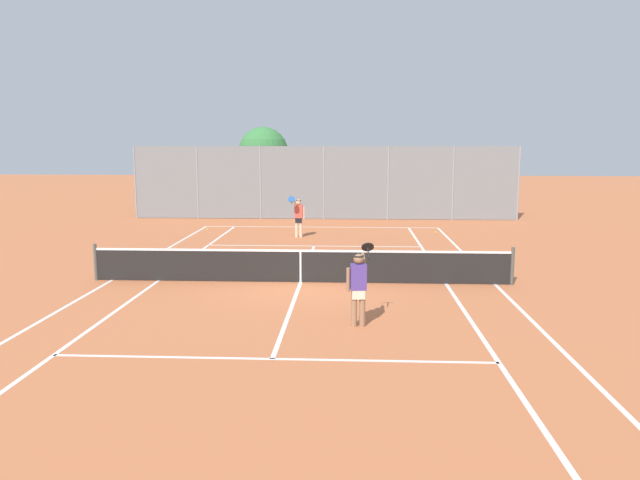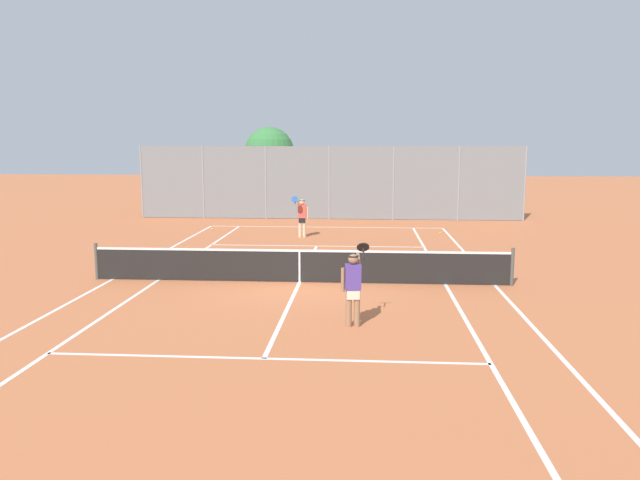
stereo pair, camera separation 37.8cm
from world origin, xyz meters
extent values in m
plane|color=#BC663D|center=(0.00, 0.00, 0.00)|extent=(120.00, 120.00, 0.00)
cube|color=silver|center=(0.00, 11.90, 0.00)|extent=(11.00, 0.10, 0.01)
cube|color=silver|center=(-5.50, 0.00, 0.00)|extent=(0.10, 23.80, 0.01)
cube|color=silver|center=(5.50, 0.00, 0.00)|extent=(0.10, 23.80, 0.01)
cube|color=silver|center=(-4.13, 0.00, 0.00)|extent=(0.10, 23.80, 0.01)
cube|color=silver|center=(4.13, 0.00, 0.00)|extent=(0.10, 23.80, 0.01)
cube|color=silver|center=(0.00, -6.40, 0.00)|extent=(8.26, 0.10, 0.01)
cube|color=silver|center=(0.00, 6.40, 0.00)|extent=(8.26, 0.10, 0.01)
cube|color=silver|center=(0.00, 0.00, 0.00)|extent=(0.10, 12.80, 0.01)
cylinder|color=#474C47|center=(-5.95, 0.00, 0.53)|extent=(0.10, 0.10, 1.07)
cylinder|color=#474C47|center=(5.95, 0.00, 0.53)|extent=(0.10, 0.10, 1.07)
cube|color=black|center=(0.00, 0.00, 0.46)|extent=(11.90, 0.02, 0.89)
cube|color=white|center=(0.00, 0.00, 0.92)|extent=(11.90, 0.03, 0.06)
cube|color=white|center=(0.00, 0.00, 0.44)|extent=(0.05, 0.03, 0.89)
cylinder|color=#936B4C|center=(1.51, -4.25, 0.41)|extent=(0.13, 0.13, 0.82)
cylinder|color=#936B4C|center=(1.69, -4.23, 0.41)|extent=(0.13, 0.13, 0.82)
cube|color=beige|center=(1.60, -4.24, 0.74)|extent=(0.30, 0.21, 0.24)
cube|color=#4C388C|center=(1.60, -4.24, 1.10)|extent=(0.36, 0.23, 0.56)
sphere|color=#936B4C|center=(1.60, -4.24, 1.49)|extent=(0.22, 0.22, 0.22)
cylinder|color=black|center=(1.60, -4.24, 1.56)|extent=(0.23, 0.23, 0.02)
cylinder|color=#936B4C|center=(1.38, -4.26, 1.04)|extent=(0.08, 0.08, 0.52)
cylinder|color=#936B4C|center=(1.71, -4.09, 1.39)|extent=(0.13, 0.46, 0.35)
cylinder|color=black|center=(1.82, -3.81, 1.55)|extent=(0.06, 0.25, 0.22)
cylinder|color=black|center=(1.80, -3.70, 1.66)|extent=(0.30, 0.22, 0.23)
cylinder|color=beige|center=(-0.70, 8.66, 0.41)|extent=(0.13, 0.13, 0.82)
cylinder|color=beige|center=(-0.88, 8.66, 0.41)|extent=(0.13, 0.13, 0.82)
cube|color=black|center=(-0.79, 8.66, 0.74)|extent=(0.28, 0.19, 0.24)
cube|color=#D84C3F|center=(-0.79, 8.66, 1.10)|extent=(0.34, 0.21, 0.56)
sphere|color=beige|center=(-0.79, 8.66, 1.49)|extent=(0.22, 0.22, 0.22)
cylinder|color=black|center=(-0.79, 8.66, 1.56)|extent=(0.23, 0.23, 0.02)
cylinder|color=beige|center=(-0.57, 8.67, 1.04)|extent=(0.08, 0.08, 0.52)
cylinder|color=beige|center=(-0.91, 8.52, 1.39)|extent=(0.09, 0.46, 0.35)
cylinder|color=#1E4C99|center=(-1.04, 8.25, 1.55)|extent=(0.04, 0.25, 0.22)
cylinder|color=#1E4C99|center=(-1.04, 8.13, 1.66)|extent=(0.28, 0.20, 0.23)
sphere|color=#D1DB33|center=(5.18, 10.17, 0.03)|extent=(0.07, 0.07, 0.07)
sphere|color=#D1DB33|center=(4.05, 8.56, 0.03)|extent=(0.07, 0.07, 0.07)
sphere|color=#D1DB33|center=(-5.16, 10.66, 0.03)|extent=(0.07, 0.07, 0.07)
sphere|color=#D1DB33|center=(-2.22, 3.34, 0.03)|extent=(0.07, 0.07, 0.07)
cylinder|color=gray|center=(-9.98, 15.04, 1.91)|extent=(0.08, 0.08, 3.81)
cylinder|color=gray|center=(-6.65, 15.04, 1.91)|extent=(0.08, 0.08, 3.81)
cylinder|color=gray|center=(-3.33, 15.04, 1.91)|extent=(0.08, 0.08, 3.81)
cylinder|color=gray|center=(0.00, 15.04, 1.91)|extent=(0.08, 0.08, 3.81)
cylinder|color=gray|center=(3.33, 15.04, 1.91)|extent=(0.08, 0.08, 3.81)
cylinder|color=gray|center=(6.65, 15.04, 1.91)|extent=(0.08, 0.08, 3.81)
cylinder|color=gray|center=(9.98, 15.04, 1.91)|extent=(0.08, 0.08, 3.81)
cube|color=slate|center=(0.00, 15.04, 1.91)|extent=(19.95, 0.02, 3.77)
cylinder|color=brown|center=(-3.62, 18.39, 1.22)|extent=(0.26, 0.26, 2.45)
sphere|color=#387A3D|center=(-3.62, 18.39, 3.44)|extent=(2.84, 2.84, 2.84)
sphere|color=#387A3D|center=(-4.06, 18.75, 3.09)|extent=(1.72, 1.72, 1.72)
camera|label=1|loc=(1.44, -17.36, 3.94)|focal=35.00mm
camera|label=2|loc=(1.81, -17.33, 3.94)|focal=35.00mm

